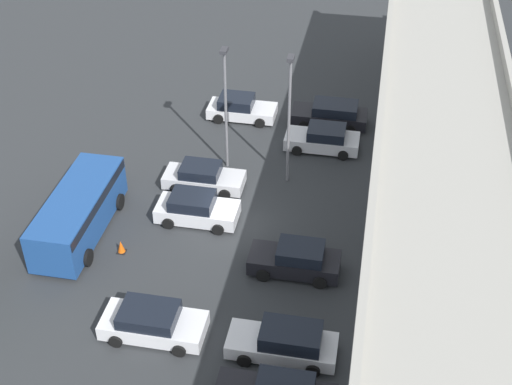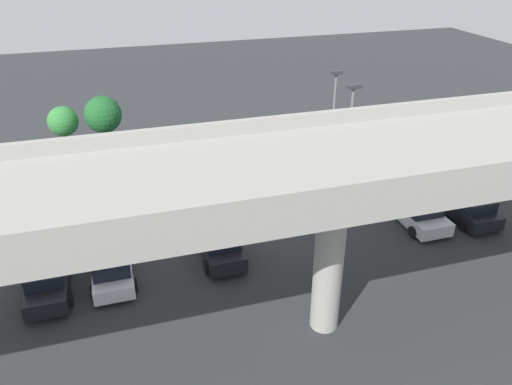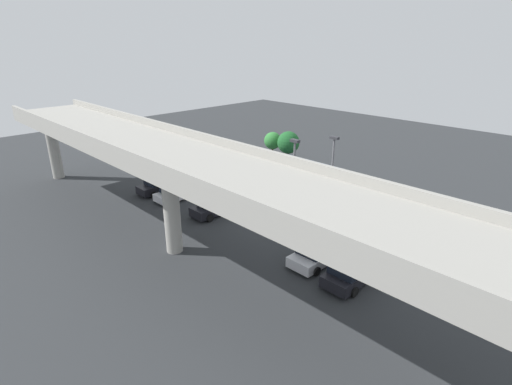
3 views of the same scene
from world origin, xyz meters
The scene contains 17 objects.
ground_plane centered at (0.00, 0.00, 0.00)m, with size 98.38×98.38×0.00m, color #2D3033.
highway_overpass centered at (0.00, 9.94, 6.97)m, with size 47.09×6.27×8.30m.
parked_car_0 centered at (-11.05, -1.94, 0.71)m, with size 2.22×4.41×1.52m.
parked_car_1 centered at (-8.29, 3.80, 0.71)m, with size 2.21×4.50×1.52m.
parked_car_2 centered at (-3.01, -2.42, 0.67)m, with size 2.10×4.53×1.44m.
parked_car_3 centered at (-0.02, -2.05, 0.74)m, with size 2.20×4.34×1.58m.
parked_car_4 centered at (3.04, 3.73, 0.76)m, with size 2.08×4.42×1.62m.
parked_car_5 centered at (8.22, -1.89, 0.69)m, with size 2.26×4.59×1.45m.
parked_car_6 centered at (11.14, 4.16, 0.72)m, with size 2.04×4.82×1.56m.
parked_car_7 centered at (-11.28, 3.96, 0.75)m, with size 2.22×4.84×1.56m.
parked_car_8 centered at (8.33, 4.01, 0.74)m, with size 2.06×4.71×1.58m.
shuttle_bus centered at (2.13, -7.69, 1.47)m, with size 7.49×2.80×2.45m.
lamp_post_near_aisle centered at (-5.36, -1.56, 4.44)m, with size 0.70×0.35×7.53m.
lamp_post_mid_lot centered at (-4.56, 2.15, 4.58)m, with size 0.70×0.35×7.80m.
tree_front_left centered at (7.95, -11.61, 2.89)m, with size 2.66×2.66×4.23m.
tree_front_centre centered at (10.74, -11.83, 2.59)m, with size 2.15×2.15×3.68m.
traffic_cone centered at (3.24, -5.13, 0.33)m, with size 0.44×0.44×0.70m.
Camera 2 is at (7.36, 24.38, 14.77)m, focal length 35.00 mm.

